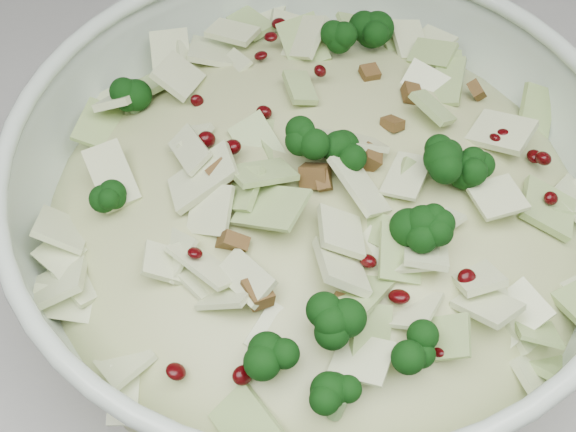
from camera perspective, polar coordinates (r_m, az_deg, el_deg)
The scene contains 3 objects.
counter at distance 1.02m, azimuth -8.51°, elevation -14.50°, with size 3.60×0.60×0.90m, color #A7A7A2.
mixing_bowl at distance 0.50m, azimuth 1.98°, elevation -0.40°, with size 0.49×0.49×0.15m.
salad at distance 0.48m, azimuth 2.06°, elevation 1.26°, with size 0.46×0.46×0.15m.
Camera 1 is at (0.09, 1.31, 1.38)m, focal length 50.00 mm.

